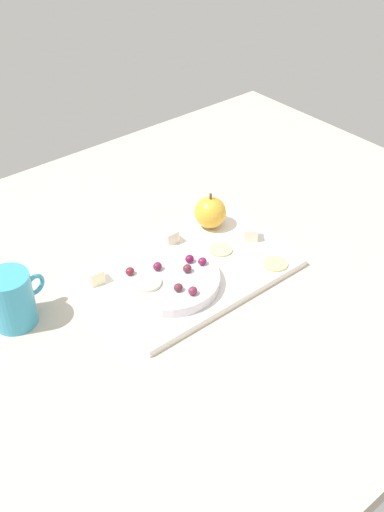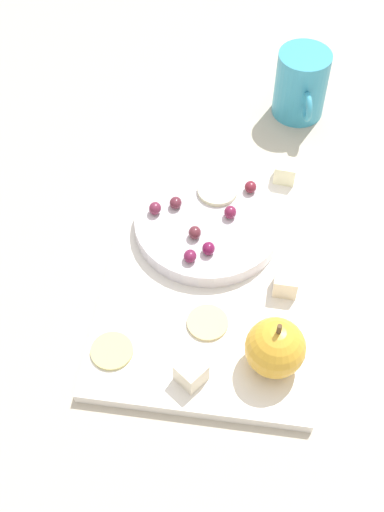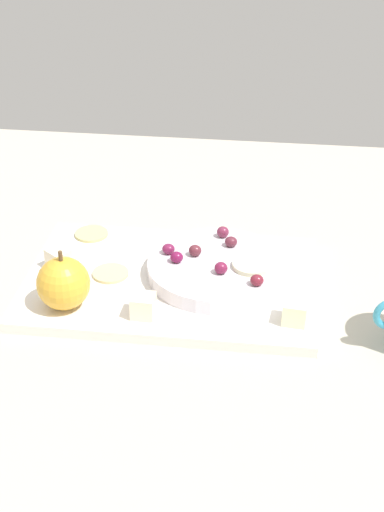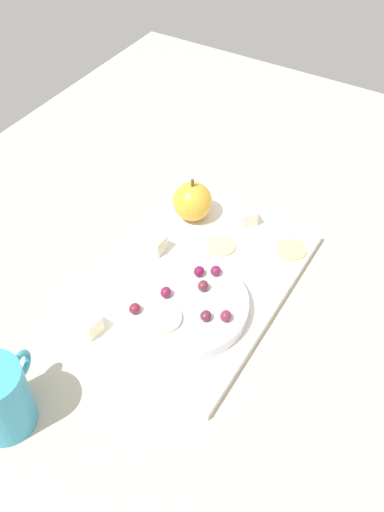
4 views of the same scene
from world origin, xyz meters
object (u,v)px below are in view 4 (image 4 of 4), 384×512
(grape_1, at_px, (166,292))
(grape_4, at_px, (216,271))
(cracker_1, at_px, (221,246))
(serving_dish, at_px, (184,305))
(apple_slice_0, at_px, (163,318))
(grape_0, at_px, (226,316))
(platter, at_px, (197,282))
(grape_3, at_px, (206,316))
(cracker_0, at_px, (292,249))
(grape_2, at_px, (199,271))
(apple_whole, at_px, (192,201))
(grape_5, at_px, (203,286))
(cheese_cube_1, at_px, (247,217))
(grape_6, at_px, (135,308))
(cheese_cube_2, at_px, (89,325))
(cheese_cube_0, at_px, (156,244))

(grape_1, xyz_separation_m, grape_4, (-0.07, 0.04, -0.00))
(cracker_1, bearing_deg, grape_4, 22.60)
(serving_dish, distance_m, apple_slice_0, 0.05)
(cracker_1, bearing_deg, grape_0, 30.89)
(platter, xyz_separation_m, grape_3, (0.07, 0.06, 0.03))
(cracker_0, height_order, grape_2, grape_2)
(apple_slice_0, bearing_deg, grape_3, 122.35)
(apple_whole, height_order, apple_slice_0, apple_whole)
(grape_1, xyz_separation_m, grape_5, (-0.04, 0.04, -0.00))
(apple_whole, xyz_separation_m, grape_1, (0.18, 0.07, -0.00))
(grape_0, distance_m, grape_5, 0.06)
(apple_slice_0, bearing_deg, cracker_0, 159.02)
(serving_dish, height_order, cheese_cube_1, cheese_cube_1)
(cracker_1, height_order, grape_6, grape_6)
(grape_2, height_order, apple_slice_0, grape_2)
(serving_dish, relative_size, grape_1, 10.89)
(apple_slice_0, bearing_deg, cheese_cube_2, -56.68)
(grape_1, bearing_deg, apple_slice_0, 27.88)
(cheese_cube_1, relative_size, cracker_0, 0.59)
(apple_whole, relative_size, cheese_cube_1, 2.35)
(apple_whole, distance_m, apple_slice_0, 0.23)
(platter, height_order, grape_5, grape_5)
(apple_whole, bearing_deg, grape_6, 11.12)
(grape_0, distance_m, grape_1, 0.09)
(cheese_cube_0, distance_m, cracker_1, 0.10)
(grape_5, xyz_separation_m, apple_slice_0, (0.07, -0.02, -0.00))
(cheese_cube_0, relative_size, grape_5, 1.65)
(cheese_cube_1, distance_m, cracker_0, 0.09)
(cracker_0, bearing_deg, grape_6, -28.41)
(platter, height_order, apple_slice_0, apple_slice_0)
(platter, relative_size, grape_3, 22.26)
(cheese_cube_0, bearing_deg, apple_whole, 175.40)
(grape_1, relative_size, apple_slice_0, 0.33)
(platter, height_order, grape_3, grape_3)
(grape_2, bearing_deg, platter, -135.20)
(grape_4, xyz_separation_m, grape_6, (0.12, -0.06, 0.00))
(serving_dish, xyz_separation_m, grape_0, (0.00, 0.07, 0.02))
(grape_0, bearing_deg, grape_4, -141.52)
(grape_5, bearing_deg, grape_1, -46.00)
(cheese_cube_2, bearing_deg, cracker_1, 162.70)
(cracker_0, relative_size, apple_slice_0, 0.93)
(grape_4, bearing_deg, cheese_cube_1, -171.64)
(cracker_0, bearing_deg, apple_whole, -86.38)
(grape_2, bearing_deg, cracker_1, -173.39)
(grape_2, xyz_separation_m, apple_slice_0, (0.10, 0.00, -0.00))
(cheese_cube_1, distance_m, cracker_1, 0.07)
(cheese_cube_2, relative_size, grape_2, 1.65)
(cracker_1, bearing_deg, grape_6, -9.15)
(grape_3, bearing_deg, platter, -142.39)
(serving_dish, height_order, grape_5, grape_5)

